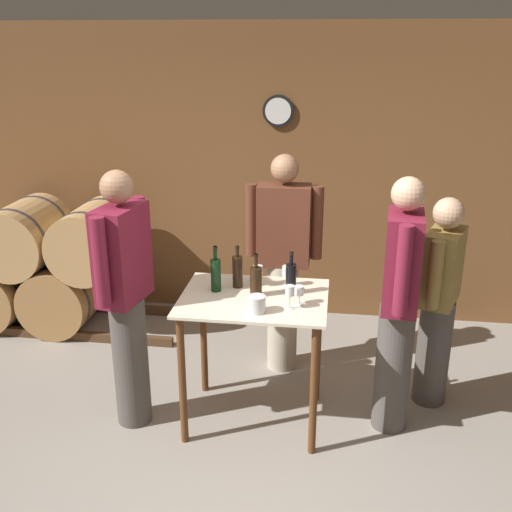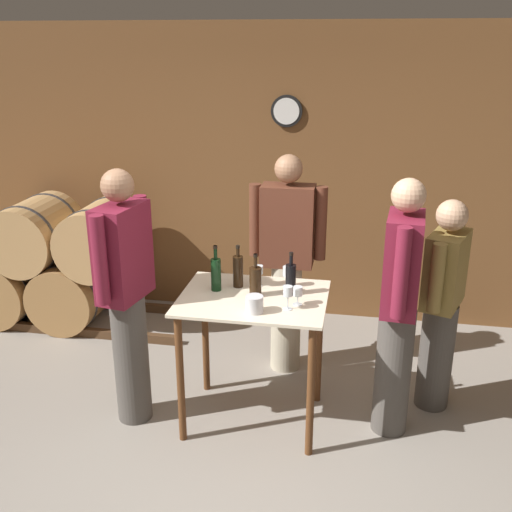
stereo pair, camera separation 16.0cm
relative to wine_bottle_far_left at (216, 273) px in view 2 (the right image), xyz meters
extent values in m
plane|color=gray|center=(0.29, -0.72, -1.07)|extent=(14.00, 14.00, 0.00)
cube|color=brown|center=(0.29, 1.79, 0.28)|extent=(8.40, 0.05, 2.70)
cylinder|color=black|center=(0.23, 1.75, 0.88)|extent=(0.28, 0.03, 0.28)
cylinder|color=white|center=(0.23, 1.73, 0.88)|extent=(0.23, 0.01, 0.23)
cube|color=#4C331E|center=(-2.01, 0.89, -1.03)|extent=(2.84, 0.06, 0.08)
cube|color=#4C331E|center=(-2.01, 1.50, -1.03)|extent=(2.84, 0.06, 0.08)
cylinder|color=#9E7242|center=(-2.34, 1.19, -0.75)|extent=(0.63, 0.76, 0.63)
cylinder|color=#38383D|center=(-2.34, 1.42, -0.75)|extent=(0.65, 0.03, 0.65)
cylinder|color=#9E7242|center=(-1.68, 1.19, -0.75)|extent=(0.63, 0.76, 0.63)
cylinder|color=#38383D|center=(-1.68, 0.96, -0.75)|extent=(0.65, 0.03, 0.65)
cylinder|color=#38383D|center=(-1.68, 1.42, -0.75)|extent=(0.65, 0.03, 0.65)
cylinder|color=tan|center=(-2.01, 1.19, -0.21)|extent=(0.63, 0.76, 0.63)
cylinder|color=#38383D|center=(-2.01, 0.96, -0.21)|extent=(0.65, 0.03, 0.65)
cylinder|color=#38383D|center=(-2.01, 1.42, -0.21)|extent=(0.65, 0.03, 0.65)
cylinder|color=tan|center=(-1.35, 1.19, -0.21)|extent=(0.63, 0.76, 0.63)
cylinder|color=#38383D|center=(-1.35, 0.96, -0.21)|extent=(0.65, 0.03, 0.65)
cylinder|color=#38383D|center=(-1.35, 1.42, -0.21)|extent=(0.65, 0.03, 0.65)
cube|color=beige|center=(0.27, -0.07, -0.13)|extent=(0.97, 0.75, 0.02)
cylinder|color=#593319|center=(-0.16, -0.38, -0.60)|extent=(0.05, 0.05, 0.93)
cylinder|color=#593319|center=(0.69, -0.38, -0.60)|extent=(0.05, 0.05, 0.93)
cylinder|color=#593319|center=(-0.16, 0.25, -0.60)|extent=(0.05, 0.05, 0.93)
cylinder|color=#593319|center=(0.69, 0.25, -0.60)|extent=(0.05, 0.05, 0.93)
cylinder|color=black|center=(0.00, 0.00, -0.01)|extent=(0.07, 0.07, 0.22)
cylinder|color=black|center=(0.00, 0.00, 0.15)|extent=(0.02, 0.02, 0.09)
cylinder|color=black|center=(0.00, 0.00, 0.19)|extent=(0.03, 0.03, 0.02)
cylinder|color=black|center=(0.13, 0.09, -0.01)|extent=(0.07, 0.07, 0.22)
cylinder|color=black|center=(0.13, 0.09, 0.14)|extent=(0.02, 0.02, 0.08)
cylinder|color=black|center=(0.13, 0.09, 0.17)|extent=(0.03, 0.03, 0.02)
cylinder|color=black|center=(0.28, -0.04, -0.02)|extent=(0.08, 0.08, 0.20)
cylinder|color=black|center=(0.28, -0.04, 0.12)|extent=(0.02, 0.02, 0.10)
cylinder|color=black|center=(0.28, -0.04, 0.16)|extent=(0.03, 0.03, 0.02)
cylinder|color=black|center=(0.50, 0.02, -0.02)|extent=(0.07, 0.07, 0.21)
cylinder|color=black|center=(0.50, 0.02, 0.13)|extent=(0.02, 0.02, 0.09)
cylinder|color=black|center=(0.50, 0.02, 0.16)|extent=(0.03, 0.03, 0.02)
cylinder|color=silver|center=(0.27, 0.12, -0.12)|extent=(0.06, 0.06, 0.00)
cylinder|color=silver|center=(0.27, 0.12, -0.07)|extent=(0.01, 0.01, 0.09)
cylinder|color=silver|center=(0.27, 0.12, 0.00)|extent=(0.07, 0.07, 0.06)
cylinder|color=silver|center=(0.46, 0.15, -0.12)|extent=(0.06, 0.06, 0.00)
cylinder|color=silver|center=(0.46, 0.15, -0.08)|extent=(0.01, 0.01, 0.07)
cylinder|color=silver|center=(0.46, 0.15, -0.01)|extent=(0.07, 0.07, 0.07)
cylinder|color=silver|center=(0.51, -0.22, -0.12)|extent=(0.06, 0.06, 0.00)
cylinder|color=silver|center=(0.51, -0.22, -0.07)|extent=(0.01, 0.01, 0.09)
cylinder|color=silver|center=(0.51, -0.22, 0.00)|extent=(0.06, 0.06, 0.06)
cylinder|color=silver|center=(0.57, -0.14, -0.12)|extent=(0.06, 0.06, 0.00)
cylinder|color=silver|center=(0.57, -0.14, -0.09)|extent=(0.01, 0.01, 0.06)
cylinder|color=silver|center=(0.57, -0.14, -0.03)|extent=(0.06, 0.06, 0.06)
cylinder|color=silver|center=(0.32, -0.30, -0.07)|extent=(0.11, 0.11, 0.11)
cylinder|color=#4C4742|center=(1.52, 0.35, -0.66)|extent=(0.24, 0.24, 0.80)
cube|color=olive|center=(1.52, 0.35, 0.00)|extent=(0.34, 0.45, 0.52)
sphere|color=tan|center=(1.52, 0.35, 0.38)|extent=(0.21, 0.21, 0.21)
cylinder|color=olive|center=(1.61, 0.59, 0.02)|extent=(0.09, 0.09, 0.47)
cylinder|color=olive|center=(1.44, 0.12, 0.02)|extent=(0.09, 0.09, 0.47)
cylinder|color=#4C4742|center=(1.21, -0.01, -0.61)|extent=(0.24, 0.24, 0.91)
cube|color=maroon|center=(1.21, -0.01, 0.15)|extent=(0.25, 0.42, 0.63)
sphere|color=tan|center=(1.21, -0.01, 0.59)|extent=(0.21, 0.21, 0.21)
cylinder|color=maroon|center=(1.23, 0.24, 0.18)|extent=(0.09, 0.09, 0.57)
cylinder|color=maroon|center=(1.19, -0.26, 0.18)|extent=(0.09, 0.09, 0.57)
cylinder|color=#4C4742|center=(-0.57, -0.19, -0.60)|extent=(0.24, 0.24, 0.93)
cube|color=maroon|center=(-0.57, -0.19, 0.18)|extent=(0.29, 0.43, 0.63)
sphere|color=#9E7051|center=(-0.57, -0.19, 0.62)|extent=(0.21, 0.21, 0.21)
cylinder|color=maroon|center=(-0.61, -0.44, 0.21)|extent=(0.09, 0.09, 0.57)
cylinder|color=maroon|center=(-0.53, 0.06, 0.21)|extent=(0.09, 0.09, 0.57)
cylinder|color=#B7AD93|center=(0.39, 0.69, -0.62)|extent=(0.24, 0.24, 0.90)
cube|color=#592D1E|center=(0.39, 0.69, 0.14)|extent=(0.40, 0.22, 0.63)
sphere|color=#9E7051|center=(0.39, 0.69, 0.58)|extent=(0.21, 0.21, 0.21)
cylinder|color=#592D1E|center=(0.64, 0.69, 0.18)|extent=(0.09, 0.09, 0.56)
cylinder|color=#592D1E|center=(0.14, 0.69, 0.18)|extent=(0.09, 0.09, 0.56)
camera|label=1|loc=(0.78, -3.64, 1.48)|focal=42.00mm
camera|label=2|loc=(0.94, -3.62, 1.48)|focal=42.00mm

